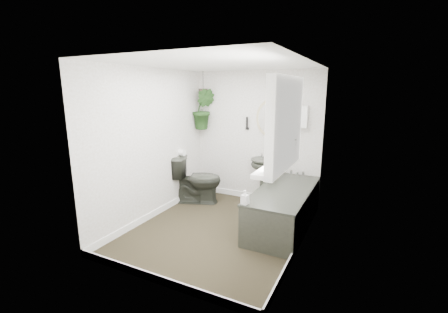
% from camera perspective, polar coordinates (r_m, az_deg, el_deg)
% --- Properties ---
extents(floor, '(2.30, 2.80, 0.02)m').
position_cam_1_polar(floor, '(4.46, -0.88, -13.79)').
color(floor, black).
rests_on(floor, ground).
extents(ceiling, '(2.30, 2.80, 0.02)m').
position_cam_1_polar(ceiling, '(4.01, -1.00, 17.40)').
color(ceiling, white).
rests_on(ceiling, ground).
extents(wall_back, '(2.30, 0.02, 2.30)m').
position_cam_1_polar(wall_back, '(5.35, 6.04, 3.67)').
color(wall_back, white).
rests_on(wall_back, ground).
extents(wall_front, '(2.30, 0.02, 2.30)m').
position_cam_1_polar(wall_front, '(2.94, -13.72, -4.01)').
color(wall_front, white).
rests_on(wall_front, ground).
extents(wall_left, '(0.02, 2.80, 2.30)m').
position_cam_1_polar(wall_left, '(4.72, -13.54, 2.20)').
color(wall_left, white).
rests_on(wall_left, ground).
extents(wall_right, '(0.02, 2.80, 2.30)m').
position_cam_1_polar(wall_right, '(3.71, 15.19, -0.68)').
color(wall_right, white).
rests_on(wall_right, ground).
extents(skirting, '(2.30, 2.80, 0.10)m').
position_cam_1_polar(skirting, '(4.44, -0.89, -13.09)').
color(skirting, white).
rests_on(skirting, floor).
extents(bathtub, '(0.72, 1.72, 0.58)m').
position_cam_1_polar(bathtub, '(4.51, 11.32, -9.60)').
color(bathtub, '#282B24').
rests_on(bathtub, floor).
extents(bath_screen, '(0.04, 0.72, 1.40)m').
position_cam_1_polar(bath_screen, '(4.79, 9.58, 4.10)').
color(bath_screen, silver).
rests_on(bath_screen, bathtub).
extents(shower_box, '(0.20, 0.10, 0.35)m').
position_cam_1_polar(shower_box, '(5.02, 14.51, 7.35)').
color(shower_box, white).
rests_on(shower_box, wall_back).
extents(oval_mirror, '(0.46, 0.03, 0.62)m').
position_cam_1_polar(oval_mirror, '(5.19, 8.57, 7.22)').
color(oval_mirror, tan).
rests_on(oval_mirror, wall_back).
extents(wall_sconce, '(0.04, 0.04, 0.22)m').
position_cam_1_polar(wall_sconce, '(5.33, 4.39, 6.37)').
color(wall_sconce, black).
rests_on(wall_sconce, wall_back).
extents(toilet_roll_holder, '(0.11, 0.11, 0.11)m').
position_cam_1_polar(toilet_roll_holder, '(5.28, -8.05, 0.73)').
color(toilet_roll_holder, white).
rests_on(toilet_roll_holder, wall_left).
extents(window_recess, '(0.08, 1.00, 0.90)m').
position_cam_1_polar(window_recess, '(2.97, 11.67, 6.09)').
color(window_recess, white).
rests_on(window_recess, wall_right).
extents(window_sill, '(0.18, 1.00, 0.04)m').
position_cam_1_polar(window_sill, '(3.06, 10.06, -1.66)').
color(window_sill, white).
rests_on(window_sill, wall_right).
extents(window_blinds, '(0.01, 0.86, 0.76)m').
position_cam_1_polar(window_blinds, '(2.98, 10.83, 6.15)').
color(window_blinds, white).
rests_on(window_blinds, wall_right).
extents(toilet, '(0.94, 0.74, 0.84)m').
position_cam_1_polar(toilet, '(5.35, -5.05, -4.35)').
color(toilet, '#282B24').
rests_on(toilet, floor).
extents(pedestal_sink, '(0.51, 0.45, 0.82)m').
position_cam_1_polar(pedestal_sink, '(5.26, 7.68, -4.78)').
color(pedestal_sink, '#282B24').
rests_on(pedestal_sink, floor).
extents(sill_plant, '(0.24, 0.22, 0.22)m').
position_cam_1_polar(sill_plant, '(3.31, 12.13, 1.62)').
color(sill_plant, black).
rests_on(sill_plant, window_sill).
extents(hanging_plant, '(0.49, 0.44, 0.74)m').
position_cam_1_polar(hanging_plant, '(5.57, -3.93, 8.96)').
color(hanging_plant, black).
rests_on(hanging_plant, ceiling).
extents(soap_bottle, '(0.10, 0.10, 0.18)m').
position_cam_1_polar(soap_bottle, '(3.75, 4.01, -7.73)').
color(soap_bottle, black).
rests_on(soap_bottle, bathtub).
extents(hanging_pot, '(0.16, 0.16, 0.12)m').
position_cam_1_polar(hanging_pot, '(5.56, -3.98, 12.14)').
color(hanging_pot, '#353022').
rests_on(hanging_pot, ceiling).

